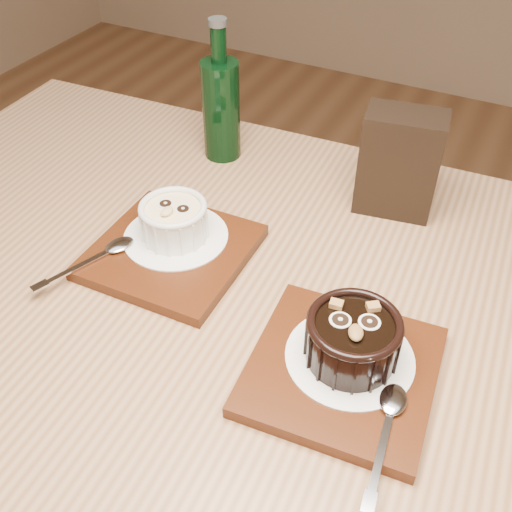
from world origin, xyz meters
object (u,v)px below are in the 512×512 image
(tray_left, at_px, (171,252))
(tray_right, at_px, (342,371))
(condiment_stand, at_px, (399,163))
(ramekin_dark, at_px, (353,337))
(green_bottle, at_px, (221,106))
(table, at_px, (259,375))
(ramekin_white, at_px, (174,219))

(tray_left, distance_m, tray_right, 0.26)
(tray_left, bearing_deg, condiment_stand, 46.50)
(ramekin_dark, xyz_separation_m, condiment_stand, (-0.04, 0.28, 0.02))
(ramekin_dark, bearing_deg, green_bottle, 115.06)
(tray_left, height_order, condiment_stand, condiment_stand)
(table, xyz_separation_m, ramekin_dark, (0.11, -0.01, 0.14))
(tray_right, bearing_deg, condiment_stand, 97.82)
(tray_left, height_order, tray_right, same)
(table, xyz_separation_m, tray_right, (0.10, -0.03, 0.10))
(condiment_stand, bearing_deg, ramekin_dark, -81.33)
(table, height_order, ramekin_dark, ramekin_dark)
(green_bottle, bearing_deg, condiment_stand, -2.94)
(table, relative_size, green_bottle, 6.03)
(condiment_stand, distance_m, green_bottle, 0.27)
(table, height_order, condiment_stand, condiment_stand)
(tray_left, bearing_deg, tray_right, -16.72)
(ramekin_white, height_order, tray_right, ramekin_white)
(tray_right, xyz_separation_m, green_bottle, (-0.31, 0.31, 0.07))
(condiment_stand, bearing_deg, green_bottle, 177.06)
(ramekin_white, distance_m, condiment_stand, 0.30)
(tray_right, bearing_deg, green_bottle, 135.01)
(ramekin_dark, relative_size, condiment_stand, 0.67)
(condiment_stand, xyz_separation_m, green_bottle, (-0.27, 0.01, 0.01))
(ramekin_dark, bearing_deg, tray_left, 144.81)
(ramekin_dark, bearing_deg, ramekin_white, 141.02)
(table, bearing_deg, ramekin_white, 155.28)
(tray_left, xyz_separation_m, tray_right, (0.25, -0.08, 0.00))
(tray_left, distance_m, condiment_stand, 0.31)
(tray_left, relative_size, ramekin_white, 2.17)
(ramekin_white, relative_size, condiment_stand, 0.59)
(green_bottle, bearing_deg, ramekin_dark, -43.51)
(ramekin_white, relative_size, tray_right, 0.46)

